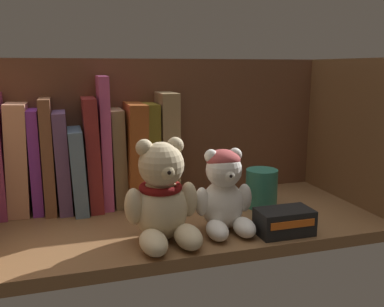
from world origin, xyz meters
The scene contains 19 objects.
shelf_board centered at (0.00, 0.00, 1.00)cm, with size 66.13×29.58×2.00cm, color brown.
shelf_back_panel centered at (0.00, 15.39, 14.84)cm, with size 68.53×1.20×29.68cm, color brown.
shelf_side_panel_right centered at (33.86, 0.00, 14.84)cm, with size 1.60×31.98×29.68cm, color brown.
book_0 centered at (-30.71, 12.45, 12.88)cm, with size 1.71×10.36×21.76cm, color #A73C6F.
book_1 centered at (-27.81, 12.45, 11.98)cm, with size 3.55×9.36×19.95cm, color tan.
book_2 centered at (-24.85, 12.45, 11.38)cm, with size 1.82×9.05×18.76cm, color purple.
book_3 centered at (-22.68, 12.45, 12.36)cm, with size 1.96×11.26×20.73cm, color brown.
book_4 centered at (-20.28, 12.45, 11.16)cm, with size 2.29×11.90×18.32cm, color #5B4068.
book_5 centered at (-17.67, 12.45, 9.60)cm, with size 2.41×14.81×15.19cm, color slate.
book_6 centered at (-14.99, 12.45, 12.35)cm, with size 2.41×12.91×20.70cm, color maroon.
book_7 centered at (-12.60, 12.45, 14.27)cm, with size 1.82×10.93×24.54cm, color #BD4B81.
book_8 centered at (-10.23, 12.45, 11.21)cm, with size 2.37×9.91×18.43cm, color olive.
book_9 centered at (-7.09, 12.45, 11.76)cm, with size 3.36×14.13×19.51cm, color brown.
book_10 centered at (-3.85, 12.45, 11.66)cm, with size 2.59×9.60×19.32cm, color brown.
book_11 centered at (-0.60, 12.45, 12.67)cm, with size 3.35×10.49×21.34cm, color olive.
teddy_bear_larger centered at (-6.07, -8.14, 8.77)cm, with size 11.66×11.93×15.86cm.
teddy_bear_smaller centered at (4.35, -6.79, 8.37)cm, with size 9.74×9.83×13.44cm.
pillar_candle centered at (15.41, 1.99, 5.62)cm, with size 5.99×5.99×7.25cm, color #2D7A66.
small_product_box centered at (13.01, -11.07, 4.04)cm, with size 8.82×5.25×4.06cm.
Camera 1 is at (-19.07, -66.04, 28.11)cm, focal length 38.66 mm.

